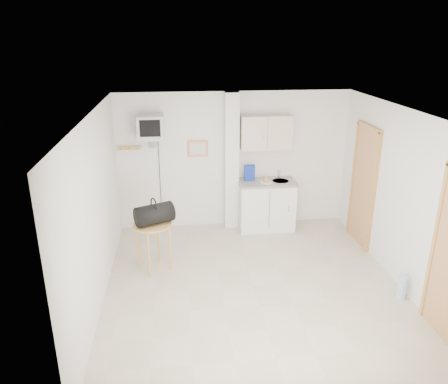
{
  "coord_description": "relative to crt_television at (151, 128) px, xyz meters",
  "views": [
    {
      "loc": [
        -1.02,
        -5.38,
        3.45
      ],
      "look_at": [
        -0.36,
        0.6,
        1.25
      ],
      "focal_mm": 35.0,
      "sensor_mm": 36.0,
      "label": 1
    }
  ],
  "objects": [
    {
      "name": "duffel_bag",
      "position": [
        0.06,
        -1.34,
        -1.02
      ],
      "size": [
        0.63,
        0.51,
        0.41
      ],
      "rotation": [
        0.0,
        0.0,
        0.43
      ],
      "color": "black",
      "rests_on": "round_table"
    },
    {
      "name": "kitchenette",
      "position": [
        2.02,
        -0.02,
        -1.13
      ],
      "size": [
        1.03,
        0.58,
        2.1
      ],
      "color": "white",
      "rests_on": "ground"
    },
    {
      "name": "round_table",
      "position": [
        0.02,
        -1.33,
        -1.3
      ],
      "size": [
        0.59,
        0.59,
        0.75
      ],
      "rotation": [
        0.0,
        0.0,
        -0.25
      ],
      "color": "tan",
      "rests_on": "ground"
    },
    {
      "name": "crt_television",
      "position": [
        0.0,
        0.0,
        0.0
      ],
      "size": [
        0.44,
        0.45,
        2.15
      ],
      "color": "slate",
      "rests_on": "ground"
    },
    {
      "name": "room_envelope",
      "position": [
        1.69,
        -1.93,
        -0.4
      ],
      "size": [
        4.24,
        4.54,
        2.55
      ],
      "color": "white",
      "rests_on": "ground"
    },
    {
      "name": "ground",
      "position": [
        1.45,
        -2.02,
        -1.94
      ],
      "size": [
        4.5,
        4.5,
        0.0
      ],
      "primitive_type": "plane",
      "color": "#C4B29B",
      "rests_on": "ground"
    },
    {
      "name": "water_bottle",
      "position": [
        3.43,
        -2.53,
        -1.77
      ],
      "size": [
        0.13,
        0.13,
        0.38
      ],
      "color": "#97C5D4",
      "rests_on": "ground"
    }
  ]
}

